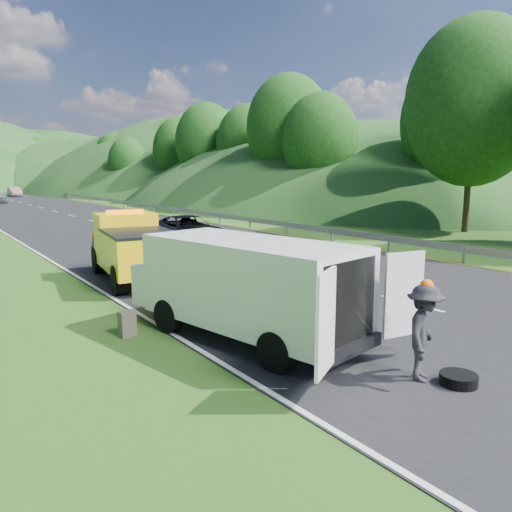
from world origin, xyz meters
TOP-DOWN VIEW (x-y plane):
  - ground at (0.00, 0.00)m, footprint 320.00×320.00m
  - road_surface at (3.00, 40.00)m, footprint 14.00×200.00m
  - guardrail at (10.30, 52.50)m, footprint 0.06×140.00m
  - tree_line_right at (23.00, 60.00)m, footprint 14.00×140.00m
  - tow_truck at (-2.40, 5.74)m, footprint 2.88×5.91m
  - white_van at (-2.66, -1.76)m, footprint 3.98×6.91m
  - woman at (-3.49, 1.22)m, footprint 0.47×0.59m
  - child at (-1.64, -1.30)m, footprint 0.55×0.52m
  - worker at (-1.28, -5.57)m, footprint 1.34×1.15m
  - suitcase at (-4.81, -0.05)m, footprint 0.41×0.28m
  - spare_tire at (-0.93, -6.09)m, footprint 0.67×0.67m
  - passing_suv at (3.20, 12.40)m, footprint 3.00×5.67m
  - dist_car_b at (5.31, 75.14)m, footprint 1.54×4.41m

SIDE VIEW (x-z plane):
  - ground at x=0.00m, z-range 0.00..0.00m
  - guardrail at x=10.30m, z-range -0.76..0.76m
  - tree_line_right at x=23.00m, z-range -7.00..7.00m
  - woman at x=-3.49m, z-range -0.73..0.73m
  - child at x=-1.64m, z-range -0.45..0.45m
  - worker at x=-1.28m, z-range -0.90..0.90m
  - spare_tire at x=-0.93m, z-range -0.10..0.10m
  - passing_suv at x=3.20m, z-range -0.76..0.76m
  - dist_car_b at x=5.31m, z-range -0.73..0.73m
  - road_surface at x=3.00m, z-range 0.00..0.02m
  - suitcase at x=-4.81m, z-range 0.00..0.62m
  - tow_truck at x=-2.40m, z-range -0.03..2.41m
  - white_van at x=-2.66m, z-range 0.15..2.46m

